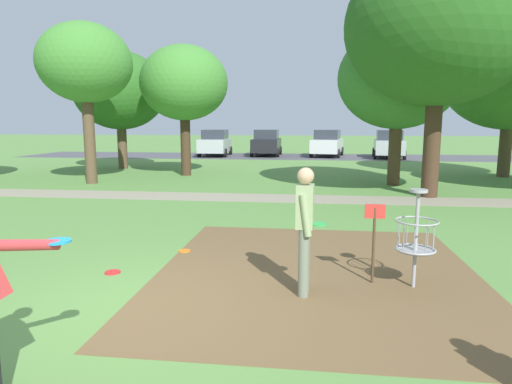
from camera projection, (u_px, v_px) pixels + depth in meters
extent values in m
plane|color=#5B8942|center=(135.00, 308.00, 5.45)|extent=(160.00, 160.00, 0.00)
cube|color=brown|center=(317.00, 272.00, 6.75)|extent=(4.86, 5.50, 0.01)
cylinder|color=#9E9EA3|center=(416.00, 240.00, 6.04)|extent=(0.05, 0.05, 1.35)
cylinder|color=#9E9EA3|center=(419.00, 191.00, 5.93)|extent=(0.24, 0.24, 0.04)
torus|color=#9E9EA3|center=(417.00, 221.00, 5.99)|extent=(0.58, 0.58, 0.02)
torus|color=#9E9EA3|center=(415.00, 249.00, 6.05)|extent=(0.55, 0.55, 0.03)
cylinder|color=#9E9EA3|center=(415.00, 251.00, 6.06)|extent=(0.48, 0.48, 0.02)
cylinder|color=gray|center=(434.00, 236.00, 5.99)|extent=(0.01, 0.01, 0.40)
cylinder|color=gray|center=(428.00, 233.00, 6.14)|extent=(0.01, 0.01, 0.40)
cylinder|color=gray|center=(418.00, 231.00, 6.24)|extent=(0.01, 0.01, 0.40)
cylinder|color=gray|center=(407.00, 231.00, 6.25)|extent=(0.01, 0.01, 0.40)
cylinder|color=gray|center=(400.00, 232.00, 6.18)|extent=(0.01, 0.01, 0.40)
cylinder|color=gray|center=(398.00, 235.00, 6.05)|extent=(0.01, 0.01, 0.40)
cylinder|color=gray|center=(404.00, 237.00, 5.91)|extent=(0.01, 0.01, 0.40)
cylinder|color=gray|center=(414.00, 239.00, 5.81)|extent=(0.01, 0.01, 0.40)
cylinder|color=gray|center=(426.00, 240.00, 5.79)|extent=(0.01, 0.01, 0.40)
cylinder|color=gray|center=(433.00, 238.00, 5.86)|extent=(0.01, 0.01, 0.40)
cylinder|color=#4C3823|center=(374.00, 246.00, 6.22)|extent=(0.04, 0.04, 1.10)
cube|color=red|center=(375.00, 211.00, 6.14)|extent=(0.28, 0.03, 0.20)
cylinder|color=#D1383D|center=(23.00, 245.00, 3.47)|extent=(0.37, 0.55, 0.21)
cylinder|color=#1E93DB|center=(58.00, 241.00, 3.69)|extent=(0.22, 0.22, 0.02)
cylinder|color=slate|center=(305.00, 258.00, 5.95)|extent=(0.14, 0.14, 0.92)
cylinder|color=slate|center=(304.00, 263.00, 5.73)|extent=(0.14, 0.14, 0.92)
cube|color=#93A875|center=(305.00, 206.00, 5.72)|extent=(0.24, 0.37, 0.56)
sphere|color=tan|center=(306.00, 176.00, 5.66)|extent=(0.22, 0.22, 0.22)
cylinder|color=#93A875|center=(307.00, 210.00, 5.92)|extent=(0.17, 0.10, 0.55)
cylinder|color=#93A875|center=(306.00, 216.00, 5.55)|extent=(0.17, 0.10, 0.55)
cylinder|color=green|center=(319.00, 224.00, 5.73)|extent=(0.22, 0.22, 0.02)
cylinder|color=orange|center=(184.00, 251.00, 7.84)|extent=(0.21, 0.21, 0.02)
cylinder|color=red|center=(113.00, 272.00, 6.72)|extent=(0.24, 0.24, 0.02)
cylinder|color=brown|center=(122.00, 147.00, 22.12)|extent=(0.46, 0.46, 2.20)
ellipsoid|color=#2D6623|center=(120.00, 91.00, 21.69)|extent=(4.51, 4.51, 3.83)
cylinder|color=#422D1E|center=(186.00, 146.00, 19.18)|extent=(0.43, 0.43, 2.58)
ellipsoid|color=#428433|center=(184.00, 83.00, 18.76)|extent=(3.76, 3.76, 3.19)
cylinder|color=brown|center=(90.00, 141.00, 16.54)|extent=(0.42, 0.42, 3.20)
ellipsoid|color=#428433|center=(85.00, 63.00, 16.09)|extent=(3.42, 3.42, 2.91)
cylinder|color=#4C3823|center=(394.00, 154.00, 16.16)|extent=(0.45, 0.45, 2.28)
ellipsoid|color=#38752D|center=(398.00, 78.00, 15.73)|extent=(4.31, 4.31, 3.67)
cylinder|color=#422D1E|center=(432.00, 148.00, 13.48)|extent=(0.50, 0.50, 3.06)
ellipsoid|color=#285B1E|center=(439.00, 25.00, 12.92)|extent=(5.56, 5.56, 4.72)
cylinder|color=brown|center=(505.00, 150.00, 18.70)|extent=(0.50, 0.50, 2.28)
ellipsoid|color=#428433|center=(512.00, 72.00, 18.19)|extent=(5.60, 5.60, 4.76)
cube|color=#4C4C51|center=(280.00, 156.00, 30.52)|extent=(36.00, 6.00, 0.01)
cube|color=#B2B7BC|center=(215.00, 145.00, 30.90)|extent=(1.98, 4.27, 0.90)
cube|color=#2D333D|center=(215.00, 134.00, 30.79)|extent=(1.68, 2.25, 0.64)
cylinder|color=black|center=(206.00, 150.00, 32.33)|extent=(0.21, 0.61, 0.60)
cylinder|color=black|center=(231.00, 151.00, 32.18)|extent=(0.21, 0.61, 0.60)
cylinder|color=black|center=(199.00, 153.00, 29.76)|extent=(0.21, 0.61, 0.60)
cylinder|color=black|center=(225.00, 153.00, 29.62)|extent=(0.21, 0.61, 0.60)
cube|color=black|center=(267.00, 145.00, 31.10)|extent=(1.81, 4.20, 0.90)
cube|color=#2D333D|center=(267.00, 134.00, 30.98)|extent=(1.59, 2.19, 0.64)
cylinder|color=black|center=(256.00, 150.00, 32.56)|extent=(0.18, 0.60, 0.60)
cylinder|color=black|center=(280.00, 150.00, 32.34)|extent=(0.18, 0.60, 0.60)
cylinder|color=black|center=(252.00, 153.00, 30.00)|extent=(0.18, 0.60, 0.60)
cylinder|color=black|center=(278.00, 153.00, 29.79)|extent=(0.18, 0.60, 0.60)
cube|color=silver|center=(327.00, 146.00, 30.36)|extent=(2.44, 4.43, 0.90)
cube|color=#2D333D|center=(327.00, 134.00, 30.24)|extent=(1.91, 2.41, 0.64)
cylinder|color=black|center=(317.00, 151.00, 31.91)|extent=(0.27, 0.62, 0.60)
cylinder|color=black|center=(342.00, 151.00, 31.41)|extent=(0.27, 0.62, 0.60)
cylinder|color=black|center=(311.00, 153.00, 29.44)|extent=(0.27, 0.62, 0.60)
cylinder|color=black|center=(338.00, 154.00, 28.94)|extent=(0.27, 0.62, 0.60)
cube|color=#B2B7BC|center=(389.00, 147.00, 29.02)|extent=(2.23, 4.37, 0.90)
cube|color=#2D333D|center=(389.00, 135.00, 28.90)|extent=(1.80, 2.34, 0.64)
cylinder|color=black|center=(374.00, 152.00, 30.54)|extent=(0.24, 0.62, 0.60)
cylinder|color=black|center=(401.00, 152.00, 30.14)|extent=(0.24, 0.62, 0.60)
cylinder|color=black|center=(375.00, 155.00, 28.04)|extent=(0.24, 0.62, 0.60)
cylinder|color=black|center=(405.00, 155.00, 27.63)|extent=(0.24, 0.62, 0.60)
cube|color=gray|center=(241.00, 197.00, 13.58)|extent=(40.00, 1.53, 0.00)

